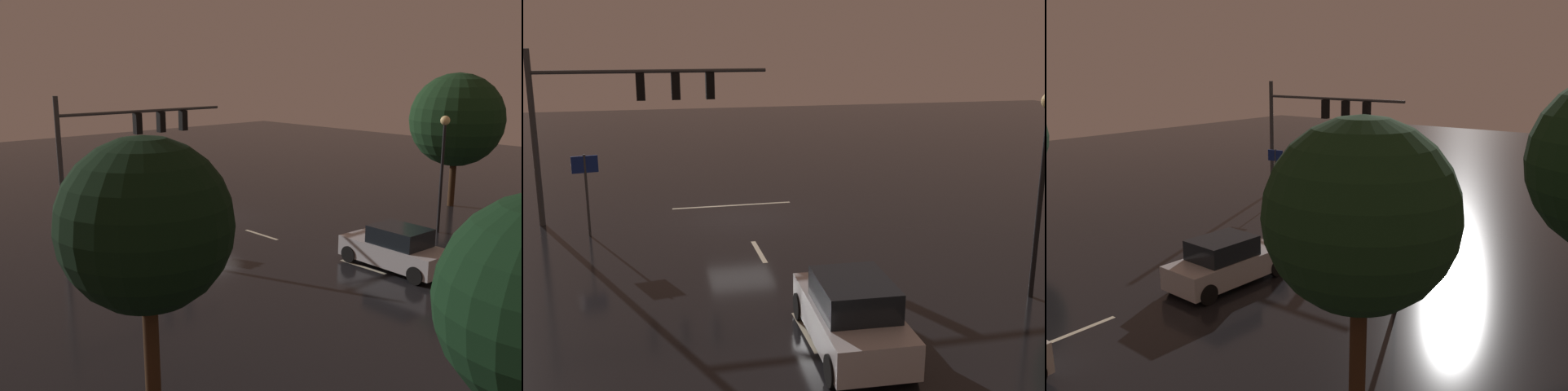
{
  "view_description": "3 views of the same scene",
  "coord_description": "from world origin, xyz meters",
  "views": [
    {
      "loc": [
        17.42,
        23.39,
        7.71
      ],
      "look_at": [
        0.59,
        4.62,
        2.09
      ],
      "focal_mm": 39.68,
      "sensor_mm": 36.0,
      "label": 1
    },
    {
      "loc": [
        3.63,
        23.44,
        6.9
      ],
      "look_at": [
        -0.74,
        4.48,
        2.0
      ],
      "focal_mm": 43.35,
      "sensor_mm": 36.0,
      "label": 2
    },
    {
      "loc": [
        -14.15,
        23.59,
        7.49
      ],
      "look_at": [
        0.59,
        4.54,
        1.76
      ],
      "focal_mm": 38.22,
      "sensor_mm": 36.0,
      "label": 3
    }
  ],
  "objects": [
    {
      "name": "route_sign",
      "position": [
        5.57,
        0.95,
        2.13
      ],
      "size": [
        0.9,
        0.22,
        2.96
      ],
      "color": "#383A3D",
      "rests_on": "ground_plane"
    },
    {
      "name": "car_approaching",
      "position": [
        -0.82,
        10.94,
        0.8
      ],
      "size": [
        2.06,
        4.43,
        1.7
      ],
      "color": "#B7B7BC",
      "rests_on": "ground_plane"
    },
    {
      "name": "lane_dash_far",
      "position": [
        0.0,
        4.0,
        0.0
      ],
      "size": [
        0.16,
        2.2,
        0.01
      ],
      "primitive_type": "cube",
      "rotation": [
        0.0,
        0.0,
        1.57
      ],
      "color": "beige",
      "rests_on": "ground_plane"
    },
    {
      "name": "traffic_signal_assembly",
      "position": [
        4.2,
        -0.88,
        4.57
      ],
      "size": [
        8.75,
        0.47,
        6.53
      ],
      "color": "#383A3D",
      "rests_on": "ground_plane"
    },
    {
      "name": "stop_bar",
      "position": [
        0.0,
        -2.06,
        0.0
      ],
      "size": [
        5.0,
        0.16,
        0.01
      ],
      "primitive_type": "cube",
      "color": "beige",
      "rests_on": "ground_plane"
    },
    {
      "name": "lane_dash_mid",
      "position": [
        0.0,
        10.0,
        0.0
      ],
      "size": [
        0.16,
        2.2,
        0.01
      ],
      "primitive_type": "cube",
      "rotation": [
        0.0,
        0.0,
        1.57
      ],
      "color": "beige",
      "rests_on": "ground_plane"
    },
    {
      "name": "street_lamp_left_kerb",
      "position": [
        -6.56,
        9.32,
        3.84
      ],
      "size": [
        0.44,
        0.44,
        5.55
      ],
      "color": "black",
      "rests_on": "ground_plane"
    },
    {
      "name": "ground_plane",
      "position": [
        0.0,
        0.0,
        0.0
      ],
      "size": [
        80.0,
        80.0,
        0.0
      ],
      "primitive_type": "plane",
      "color": "black"
    }
  ]
}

